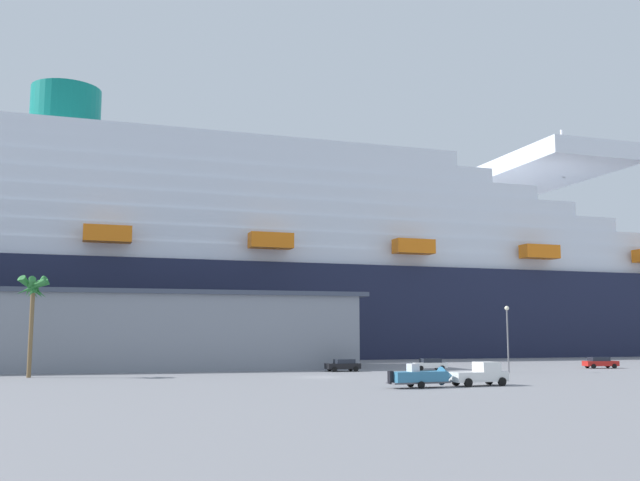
# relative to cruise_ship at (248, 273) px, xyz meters

# --- Properties ---
(ground_plane) EXTENTS (600.00, 600.00, 0.00)m
(ground_plane) POSITION_rel_cruise_ship_xyz_m (0.25, -38.94, -17.48)
(ground_plane) COLOR gray
(cruise_ship) EXTENTS (294.42, 65.22, 61.82)m
(cruise_ship) POSITION_rel_cruise_ship_xyz_m (0.00, 0.00, 0.00)
(cruise_ship) COLOR #191E38
(cruise_ship) RESTS_ON ground_plane
(terminal_building) EXTENTS (69.71, 25.91, 10.57)m
(terminal_building) POSITION_rel_cruise_ship_xyz_m (-24.28, -43.47, -12.17)
(terminal_building) COLOR gray
(terminal_building) RESTS_ON ground_plane
(pickup_truck) EXTENTS (5.88, 3.10, 2.20)m
(pickup_truck) POSITION_rel_cruise_ship_xyz_m (12.02, -85.47, -16.43)
(pickup_truck) COLOR white
(pickup_truck) RESTS_ON ground_plane
(small_boat_on_trailer) EXTENTS (7.29, 2.94, 2.15)m
(small_boat_on_trailer) POSITION_rel_cruise_ship_xyz_m (6.08, -86.61, -16.51)
(small_boat_on_trailer) COLOR #595960
(small_boat_on_trailer) RESTS_ON ground_plane
(palm_tree) EXTENTS (3.74, 3.64, 11.41)m
(palm_tree) POSITION_rel_cruise_ship_xyz_m (-31.55, -62.96, -8.09)
(palm_tree) COLOR brown
(palm_tree) RESTS_ON ground_plane
(street_lamp) EXTENTS (0.56, 0.56, 8.35)m
(street_lamp) POSITION_rel_cruise_ship_xyz_m (25.56, -64.33, -12.07)
(street_lamp) COLOR slate
(street_lamp) RESTS_ON ground_plane
(parked_car_red_hatchback) EXTENTS (4.85, 2.25, 1.58)m
(parked_car_red_hatchback) POSITION_rel_cruise_ship_xyz_m (43.58, -56.46, -16.64)
(parked_car_red_hatchback) COLOR red
(parked_car_red_hatchback) RESTS_ON ground_plane
(parked_car_black_coupe) EXTENTS (4.60, 2.52, 1.58)m
(parked_car_black_coupe) POSITION_rel_cruise_ship_xyz_m (5.87, -57.18, -16.64)
(parked_car_black_coupe) COLOR black
(parked_car_black_coupe) RESTS_ON ground_plane
(parked_car_white_van) EXTENTS (4.69, 2.14, 1.58)m
(parked_car_white_van) POSITION_rel_cruise_ship_xyz_m (17.86, -56.80, -16.64)
(parked_car_white_van) COLOR white
(parked_car_white_van) RESTS_ON ground_plane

